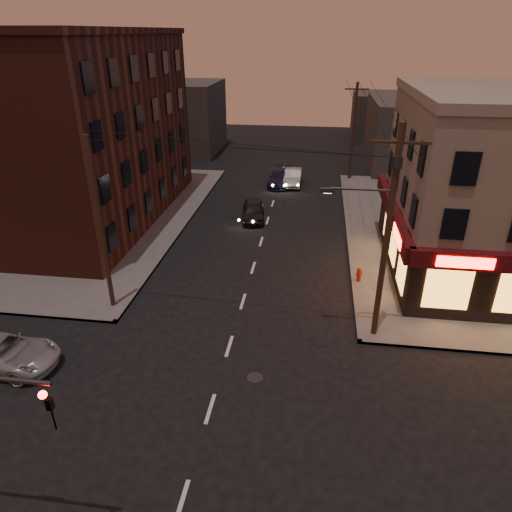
% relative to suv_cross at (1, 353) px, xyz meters
% --- Properties ---
extents(ground, '(120.00, 120.00, 0.00)m').
position_rel_suv_cross_xyz_m(ground, '(9.61, -1.28, -0.70)').
color(ground, black).
rests_on(ground, ground).
extents(sidewalk_nw, '(24.00, 28.00, 0.15)m').
position_rel_suv_cross_xyz_m(sidewalk_nw, '(-8.39, 17.72, -0.63)').
color(sidewalk_nw, '#514F4C').
rests_on(sidewalk_nw, ground).
extents(brick_apartment, '(12.00, 20.00, 13.00)m').
position_rel_suv_cross_xyz_m(brick_apartment, '(-4.89, 17.72, 5.95)').
color(brick_apartment, '#482017').
rests_on(brick_apartment, sidewalk_nw).
extents(bg_building_ne_a, '(10.00, 12.00, 7.00)m').
position_rel_suv_cross_xyz_m(bg_building_ne_a, '(23.61, 36.72, 2.80)').
color(bg_building_ne_a, '#3F3D3A').
rests_on(bg_building_ne_a, ground).
extents(bg_building_nw, '(9.00, 10.00, 8.00)m').
position_rel_suv_cross_xyz_m(bg_building_nw, '(-3.39, 40.72, 3.30)').
color(bg_building_nw, '#3F3D3A').
rests_on(bg_building_nw, ground).
extents(bg_building_ne_b, '(8.00, 8.00, 6.00)m').
position_rel_suv_cross_xyz_m(bg_building_ne_b, '(21.61, 50.72, 2.30)').
color(bg_building_ne_b, '#3F3D3A').
rests_on(bg_building_ne_b, ground).
extents(utility_pole_main, '(4.20, 0.44, 10.00)m').
position_rel_suv_cross_xyz_m(utility_pole_main, '(16.30, 4.52, 5.06)').
color(utility_pole_main, '#382619').
rests_on(utility_pole_main, sidewalk_ne).
extents(utility_pole_far, '(0.26, 0.26, 9.00)m').
position_rel_suv_cross_xyz_m(utility_pole_far, '(16.41, 30.72, 3.95)').
color(utility_pole_far, '#382619').
rests_on(utility_pole_far, sidewalk_ne).
extents(utility_pole_west, '(0.24, 0.24, 9.00)m').
position_rel_suv_cross_xyz_m(utility_pole_west, '(2.81, 5.22, 3.95)').
color(utility_pole_west, '#382619').
rests_on(utility_pole_west, sidewalk_nw).
extents(suv_cross, '(5.18, 2.58, 1.41)m').
position_rel_suv_cross_xyz_m(suv_cross, '(0.00, 0.00, 0.00)').
color(suv_cross, '#9B9FA4').
rests_on(suv_cross, ground).
extents(sedan_near, '(2.22, 4.38, 1.43)m').
position_rel_suv_cross_xyz_m(sedan_near, '(8.45, 18.88, 0.01)').
color(sedan_near, black).
rests_on(sedan_near, ground).
extents(sedan_mid, '(1.63, 4.53, 1.49)m').
position_rel_suv_cross_xyz_m(sedan_mid, '(10.98, 28.37, 0.04)').
color(sedan_mid, gray).
rests_on(sedan_mid, ground).
extents(sedan_far, '(2.15, 4.82, 1.37)m').
position_rel_suv_cross_xyz_m(sedan_far, '(9.71, 28.15, -0.02)').
color(sedan_far, black).
rests_on(sedan_far, ground).
extents(fire_hydrant, '(0.39, 0.39, 0.85)m').
position_rel_suv_cross_xyz_m(fire_hydrant, '(16.01, 9.66, -0.09)').
color(fire_hydrant, maroon).
rests_on(fire_hydrant, sidewalk_ne).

